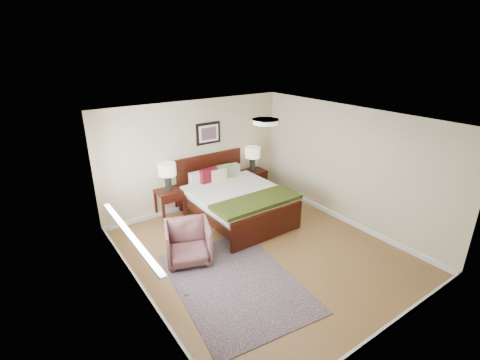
% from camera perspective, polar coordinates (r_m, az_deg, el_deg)
% --- Properties ---
extents(floor, '(5.00, 5.00, 0.00)m').
position_cam_1_polar(floor, '(6.65, 3.59, -11.69)').
color(floor, brown).
rests_on(floor, ground).
extents(back_wall, '(4.50, 0.04, 2.50)m').
position_cam_1_polar(back_wall, '(8.03, -7.36, 4.04)').
color(back_wall, '#C0B58B').
rests_on(back_wall, ground).
extents(front_wall, '(4.50, 0.04, 2.50)m').
position_cam_1_polar(front_wall, '(4.62, 24.01, -11.68)').
color(front_wall, '#C0B58B').
rests_on(front_wall, ground).
extents(left_wall, '(0.04, 5.00, 2.50)m').
position_cam_1_polar(left_wall, '(5.09, -16.52, -7.43)').
color(left_wall, '#C0B58B').
rests_on(left_wall, ground).
extents(right_wall, '(0.04, 5.00, 2.50)m').
position_cam_1_polar(right_wall, '(7.59, 17.26, 2.18)').
color(right_wall, '#C0B58B').
rests_on(right_wall, ground).
extents(ceiling, '(4.50, 5.00, 0.02)m').
position_cam_1_polar(ceiling, '(5.68, 4.18, 9.91)').
color(ceiling, white).
rests_on(ceiling, back_wall).
extents(window, '(0.11, 2.72, 1.32)m').
position_cam_1_polar(window, '(5.66, -18.51, -3.23)').
color(window, silver).
rests_on(window, left_wall).
extents(door, '(0.06, 1.00, 2.18)m').
position_cam_1_polar(door, '(3.85, -6.61, -20.47)').
color(door, silver).
rests_on(door, ground).
extents(ceil_fixture, '(0.44, 0.44, 0.08)m').
position_cam_1_polar(ceil_fixture, '(5.69, 4.17, 9.57)').
color(ceil_fixture, white).
rests_on(ceil_fixture, ceiling).
extents(bed, '(1.85, 2.26, 1.21)m').
position_cam_1_polar(bed, '(7.55, -0.79, -2.56)').
color(bed, '#370E08').
rests_on(bed, ground).
extents(wall_art, '(0.62, 0.05, 0.50)m').
position_cam_1_polar(wall_art, '(8.04, -5.20, 7.63)').
color(wall_art, black).
rests_on(wall_art, back_wall).
extents(nightstand_left, '(0.55, 0.50, 0.66)m').
position_cam_1_polar(nightstand_left, '(7.75, -11.47, -2.56)').
color(nightstand_left, '#370E08').
rests_on(nightstand_left, ground).
extents(nightstand_right, '(0.64, 0.48, 0.64)m').
position_cam_1_polar(nightstand_right, '(8.87, 2.06, -0.02)').
color(nightstand_right, '#370E08').
rests_on(nightstand_right, ground).
extents(lamp_left, '(0.38, 0.38, 0.61)m').
position_cam_1_polar(lamp_left, '(7.56, -11.85, 1.40)').
color(lamp_left, black).
rests_on(lamp_left, nightstand_left).
extents(lamp_right, '(0.38, 0.38, 0.61)m').
position_cam_1_polar(lamp_right, '(8.65, 2.07, 4.28)').
color(lamp_right, black).
rests_on(lamp_right, nightstand_right).
extents(armchair, '(1.00, 1.01, 0.72)m').
position_cam_1_polar(armchair, '(6.30, -8.53, -10.11)').
color(armchair, brown).
rests_on(armchair, ground).
extents(rug_persian, '(2.15, 2.81, 0.01)m').
position_cam_1_polar(rug_persian, '(5.91, -0.75, -16.38)').
color(rug_persian, '#0C1140').
rests_on(rug_persian, ground).
extents(rug_navy, '(1.03, 1.35, 0.01)m').
position_cam_1_polar(rug_navy, '(8.62, 3.23, -3.43)').
color(rug_navy, black).
rests_on(rug_navy, ground).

